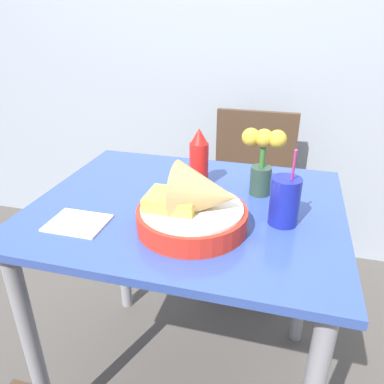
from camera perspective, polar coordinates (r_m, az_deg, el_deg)
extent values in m
plane|color=#4C4742|center=(1.65, -0.53, -26.35)|extent=(12.00, 12.00, 0.00)
cube|color=#9EA8B7|center=(2.04, 8.18, 25.65)|extent=(7.00, 0.06, 2.60)
cube|color=#334C9E|center=(1.14, -0.68, -2.27)|extent=(0.92, 0.75, 0.02)
cylinder|color=gray|center=(1.32, -23.08, -21.32)|extent=(0.05, 0.05, 0.75)
cylinder|color=gray|center=(1.72, -10.73, -7.17)|extent=(0.05, 0.05, 0.75)
cylinder|color=gray|center=(1.59, 16.99, -11.13)|extent=(0.05, 0.05, 0.75)
cylinder|color=#473323|center=(1.85, 1.63, -10.15)|extent=(0.03, 0.03, 0.43)
cylinder|color=#473323|center=(1.82, 12.95, -11.65)|extent=(0.03, 0.03, 0.43)
cylinder|color=#473323|center=(2.14, 3.91, -4.65)|extent=(0.03, 0.03, 0.43)
cylinder|color=#473323|center=(2.12, 13.55, -5.83)|extent=(0.03, 0.03, 0.43)
cube|color=#473323|center=(1.86, 8.44, -2.16)|extent=(0.40, 0.40, 0.02)
cube|color=#473323|center=(1.94, 9.58, 6.07)|extent=(0.40, 0.03, 0.42)
cylinder|color=red|center=(1.00, -0.01, -4.03)|extent=(0.30, 0.30, 0.06)
cylinder|color=white|center=(0.99, -0.01, -2.41)|extent=(0.27, 0.27, 0.01)
cone|color=tan|center=(0.96, 2.13, -0.33)|extent=(0.16, 0.16, 0.16)
cube|color=#E5C14C|center=(0.98, -3.16, -1.50)|extent=(0.13, 0.11, 0.04)
cylinder|color=red|center=(1.23, 1.11, 4.18)|extent=(0.06, 0.06, 0.15)
cone|color=red|center=(1.19, 1.15, 8.55)|extent=(0.06, 0.06, 0.05)
cylinder|color=#192399|center=(1.03, 13.93, -1.38)|extent=(0.08, 0.08, 0.13)
cylinder|color=black|center=(1.04, 13.86, -1.91)|extent=(0.07, 0.07, 0.11)
cylinder|color=#EA3884|center=(1.01, 14.97, 1.59)|extent=(0.01, 0.07, 0.20)
cylinder|color=#2D4738|center=(1.20, 10.37, 1.72)|extent=(0.07, 0.07, 0.09)
cylinder|color=#33722D|center=(1.16, 10.71, 5.62)|extent=(0.02, 0.02, 0.08)
sphere|color=gold|center=(1.15, 10.92, 8.06)|extent=(0.06, 0.06, 0.06)
sphere|color=gold|center=(1.15, 8.98, 8.26)|extent=(0.06, 0.06, 0.06)
sphere|color=gold|center=(1.15, 12.88, 7.85)|extent=(0.06, 0.06, 0.06)
cube|color=white|center=(1.08, -17.01, -4.53)|extent=(0.16, 0.13, 0.01)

